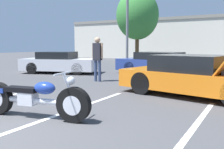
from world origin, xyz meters
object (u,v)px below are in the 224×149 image
light_pole (128,12)px  tree_background (137,15)px  motorcycle (33,98)px  parked_car_left_row (60,63)px  spectator_midground (97,55)px  parked_car_mid_row (162,64)px  show_car_hood_open (195,76)px

light_pole → tree_background: size_ratio=1.15×
motorcycle → parked_car_left_row: bearing=117.1°
motorcycle → spectator_midground: bearing=97.9°
tree_background → parked_car_mid_row: tree_background is taller
light_pole → parked_car_left_row: light_pole is taller
motorcycle → show_car_hood_open: (2.44, 4.02, 0.18)m
motorcycle → parked_car_mid_row: 8.79m
tree_background → parked_car_left_row: bearing=-93.5°
parked_car_left_row → tree_background: bearing=67.9°
light_pole → show_car_hood_open: (6.36, -8.37, -3.23)m
light_pole → tree_background: 3.46m
spectator_midground → parked_car_mid_row: bearing=67.2°
motorcycle → show_car_hood_open: bearing=47.7°
spectator_midground → motorcycle: bearing=-71.1°
spectator_midground → show_car_hood_open: bearing=-14.6°
tree_background → parked_car_mid_row: 8.98m
light_pole → parked_car_left_row: (-1.38, -5.63, -3.26)m
motorcycle → light_pole: bearing=96.6°
tree_background → light_pole: bearing=-76.2°
light_pole → tree_background: light_pole is taller
spectator_midground → parked_car_left_row: bearing=155.0°
tree_background → parked_car_left_row: size_ratio=1.38×
show_car_hood_open → parked_car_left_row: bearing=171.6°
show_car_hood_open → parked_car_left_row: (-7.73, 2.74, -0.04)m
spectator_midground → tree_background: bearing=105.7°
parked_car_left_row → parked_car_mid_row: (5.09, 2.03, 0.01)m
light_pole → spectator_midground: size_ratio=3.74×
show_car_hood_open → parked_car_mid_row: size_ratio=0.93×
light_pole → spectator_midground: (2.17, -7.28, -2.71)m
parked_car_left_row → spectator_midground: bearing=-43.6°
parked_car_mid_row → parked_car_left_row: bearing=-148.9°
parked_car_mid_row → spectator_midground: (-1.54, -3.68, 0.54)m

